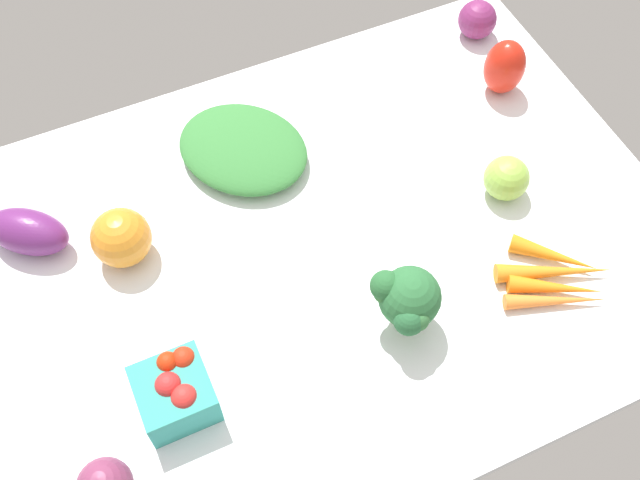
{
  "coord_description": "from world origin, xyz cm",
  "views": [
    {
      "loc": [
        -24.11,
        -53.16,
        95.57
      ],
      "look_at": [
        0.0,
        0.0,
        4.0
      ],
      "focal_mm": 42.69,
      "sensor_mm": 36.0,
      "label": 1
    }
  ],
  "objects": [
    {
      "name": "tablecloth",
      "position": [
        0.0,
        0.0,
        1.0
      ],
      "size": [
        104.0,
        76.0,
        2.0
      ],
      "primitive_type": "cube",
      "color": "white",
      "rests_on": "ground"
    },
    {
      "name": "heirloom_tomato_orange",
      "position": [
        -25.76,
        10.52,
        6.25
      ],
      "size": [
        8.5,
        8.5,
        8.5
      ],
      "primitive_type": "sphere",
      "color": "orange",
      "rests_on": "tablecloth"
    },
    {
      "name": "leafy_greens_clump",
      "position": [
        -3.94,
        20.18,
        4.07
      ],
      "size": [
        25.98,
        26.93,
        4.15
      ],
      "primitive_type": "ellipsoid",
      "rotation": [
        0.0,
        0.0,
        0.61
      ],
      "color": "#357A37",
      "rests_on": "tablecloth"
    },
    {
      "name": "carrot_bunch",
      "position": [
        27.56,
        -18.7,
        3.32
      ],
      "size": [
        17.5,
        15.2,
        2.76
      ],
      "color": "orange",
      "rests_on": "tablecloth"
    },
    {
      "name": "bell_pepper_red",
      "position": [
        40.15,
        16.19,
        6.99
      ],
      "size": [
        9.3,
        9.3,
        9.97
      ],
      "primitive_type": "ellipsoid",
      "rotation": [
        0.0,
        0.0,
        2.25
      ],
      "color": "red",
      "rests_on": "tablecloth"
    },
    {
      "name": "heirloom_tomato_green",
      "position": [
        29.37,
        -2.33,
        5.4
      ],
      "size": [
        6.8,
        6.8,
        6.8
      ],
      "primitive_type": "sphere",
      "color": "#91BF48",
      "rests_on": "tablecloth"
    },
    {
      "name": "broccoli_head",
      "position": [
        5.22,
        -15.68,
        8.64
      ],
      "size": [
        8.8,
        9.1,
        10.79
      ],
      "color": "#A3C789",
      "rests_on": "tablecloth"
    },
    {
      "name": "eggplant",
      "position": [
        -37.6,
        17.68,
        5.28
      ],
      "size": [
        13.7,
        12.76,
        6.57
      ],
      "primitive_type": "ellipsoid",
      "rotation": [
        0.0,
        0.0,
        2.47
      ],
      "color": "#652569",
      "rests_on": "tablecloth"
    },
    {
      "name": "berry_basket",
      "position": [
        -26.08,
        -13.87,
        5.63
      ],
      "size": [
        9.11,
        9.11,
        7.54
      ],
      "color": "teal",
      "rests_on": "tablecloth"
    },
    {
      "name": "red_onion_center",
      "position": [
        43.13,
        29.18,
        5.32
      ],
      "size": [
        6.65,
        6.65,
        6.65
      ],
      "primitive_type": "sphere",
      "color": "#77275C",
      "rests_on": "tablecloth"
    }
  ]
}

